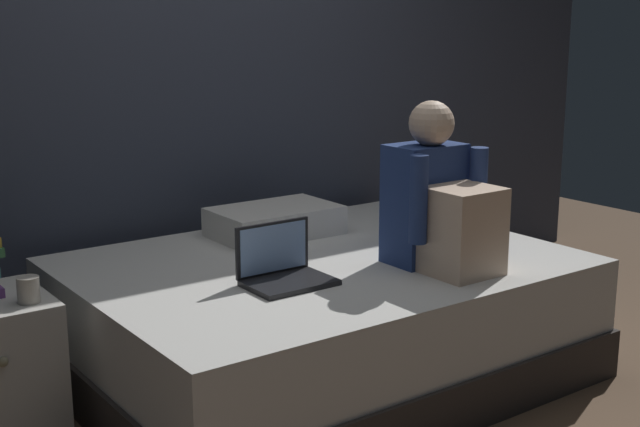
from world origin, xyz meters
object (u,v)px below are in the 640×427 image
person_sitting (440,205)px  mug (28,290)px  laptop (283,268)px  bed (321,318)px  pillow (275,221)px

person_sitting → mug: (-1.49, 0.43, -0.18)m
laptop → person_sitting: bearing=-16.1°
bed → person_sitting: size_ratio=3.05×
laptop → mug: bearing=163.7°
bed → person_sitting: person_sitting is taller
bed → pillow: (0.07, 0.45, 0.32)m
person_sitting → bed: bearing=132.0°
laptop → mug: size_ratio=3.56×
person_sitting → pillow: size_ratio=1.17×
person_sitting → laptop: size_ratio=2.05×
bed → laptop: bearing=-150.5°
pillow → mug: (-1.24, -0.37, 0.01)m
bed → mug: (-1.17, 0.08, 0.33)m
bed → laptop: size_ratio=6.25×
pillow → person_sitting: bearing=-72.5°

